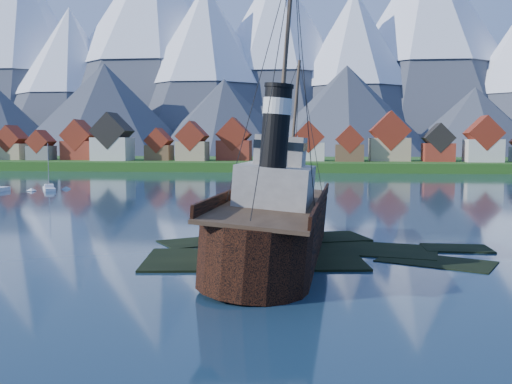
# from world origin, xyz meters

# --- Properties ---
(ground) EXTENTS (1400.00, 1400.00, 0.00)m
(ground) POSITION_xyz_m (0.00, 0.00, 0.00)
(ground) COLOR #182F44
(ground) RESTS_ON ground
(shoal) EXTENTS (31.71, 21.24, 1.14)m
(shoal) POSITION_xyz_m (1.78, 2.15, -0.35)
(shoal) COLOR black
(shoal) RESTS_ON ground
(shore_bank) EXTENTS (600.00, 80.00, 3.20)m
(shore_bank) POSITION_xyz_m (0.00, 170.00, 0.00)
(shore_bank) COLOR #1D4213
(shore_bank) RESTS_ON ground
(seawall) EXTENTS (600.00, 2.50, 2.00)m
(seawall) POSITION_xyz_m (0.00, 132.00, 0.00)
(seawall) COLOR #3F3D38
(seawall) RESTS_ON ground
(town) EXTENTS (250.96, 16.69, 17.30)m
(town) POSITION_xyz_m (-33.12, 152.18, 8.99)
(town) COLOR maroon
(town) RESTS_ON ground
(mountains) EXTENTS (965.00, 340.00, 205.00)m
(mountains) POSITION_xyz_m (-0.79, 481.26, 89.34)
(mountains) COLOR #2D333D
(mountains) RESTS_ON ground
(tugboat_wreck) EXTENTS (7.52, 32.40, 25.68)m
(tugboat_wreck) POSITION_xyz_m (-1.44, 0.56, 3.22)
(tugboat_wreck) COLOR black
(tugboat_wreck) RESTS_ON ground
(sailboat_c) EXTENTS (5.62, 7.65, 9.99)m
(sailboat_c) POSITION_xyz_m (-52.35, 61.00, 0.22)
(sailboat_c) COLOR white
(sailboat_c) RESTS_ON ground
(sailboat_e) EXTENTS (7.08, 10.02, 11.67)m
(sailboat_e) POSITION_xyz_m (-2.97, 81.75, 0.25)
(sailboat_e) COLOR white
(sailboat_e) RESTS_ON ground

